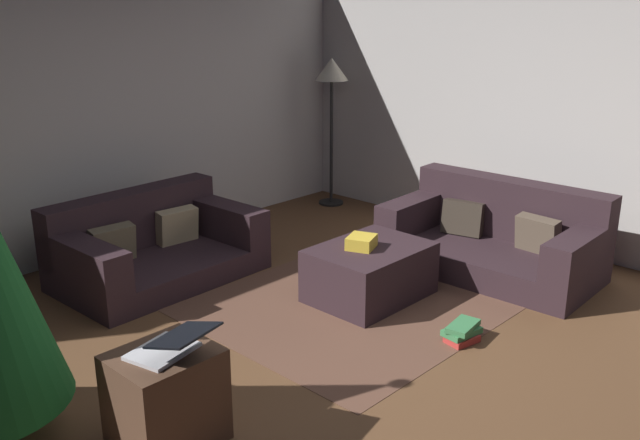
{
  "coord_description": "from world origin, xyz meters",
  "views": [
    {
      "loc": [
        -2.85,
        -2.53,
        2.25
      ],
      "look_at": [
        0.52,
        0.69,
        0.75
      ],
      "focal_mm": 38.85,
      "sensor_mm": 36.0,
      "label": 1
    }
  ],
  "objects": [
    {
      "name": "ground_plane",
      "position": [
        0.0,
        0.0,
        0.0
      ],
      "size": [
        6.4,
        6.4,
        0.0
      ],
      "primitive_type": "plane",
      "color": "brown"
    },
    {
      "name": "rear_partition",
      "position": [
        0.0,
        3.14,
        1.3
      ],
      "size": [
        6.4,
        0.12,
        2.6
      ],
      "primitive_type": "cube",
      "color": "#BCB7B2",
      "rests_on": "ground_plane"
    },
    {
      "name": "corner_partition",
      "position": [
        3.14,
        0.0,
        1.3
      ],
      "size": [
        0.12,
        6.4,
        2.6
      ],
      "primitive_type": "cube",
      "color": "#B5B0AB",
      "rests_on": "ground_plane"
    },
    {
      "name": "couch_left",
      "position": [
        0.12,
        2.26,
        0.26
      ],
      "size": [
        1.64,
        1.04,
        0.69
      ],
      "rotation": [
        0.0,
        0.0,
        3.17
      ],
      "color": "#2D1E23",
      "rests_on": "ground_plane"
    },
    {
      "name": "couch_right",
      "position": [
        2.26,
        0.25,
        0.28
      ],
      "size": [
        1.0,
        1.8,
        0.75
      ],
      "rotation": [
        0.0,
        0.0,
        1.61
      ],
      "color": "#2D1E23",
      "rests_on": "ground_plane"
    },
    {
      "name": "ottoman",
      "position": [
        1.04,
        0.65,
        0.21
      ],
      "size": [
        0.91,
        0.67,
        0.42
      ],
      "primitive_type": "cube",
      "color": "#2D1E23",
      "rests_on": "ground_plane"
    },
    {
      "name": "gift_box",
      "position": [
        0.97,
        0.68,
        0.47
      ],
      "size": [
        0.28,
        0.26,
        0.1
      ],
      "primitive_type": "cube",
      "rotation": [
        0.0,
        0.0,
        0.38
      ],
      "color": "gold",
      "rests_on": "ottoman"
    },
    {
      "name": "tv_remote",
      "position": [
        1.07,
        0.78,
        0.43
      ],
      "size": [
        0.09,
        0.17,
        0.02
      ],
      "primitive_type": "cube",
      "rotation": [
        0.0,
        0.0,
        -0.24
      ],
      "color": "black",
      "rests_on": "ottoman"
    },
    {
      "name": "side_table",
      "position": [
        -1.13,
        0.22,
        0.26
      ],
      "size": [
        0.52,
        0.44,
        0.53
      ],
      "primitive_type": "cube",
      "color": "#4C3323",
      "rests_on": "ground_plane"
    },
    {
      "name": "laptop",
      "position": [
        -1.12,
        0.16,
        0.59
      ],
      "size": [
        0.41,
        0.46,
        0.18
      ],
      "color": "silver",
      "rests_on": "side_table"
    },
    {
      "name": "book_stack",
      "position": [
        0.91,
        -0.29,
        0.07
      ],
      "size": [
        0.29,
        0.21,
        0.13
      ],
      "color": "#B7332D",
      "rests_on": "ground_plane"
    },
    {
      "name": "corner_lamp",
      "position": [
        2.75,
        2.64,
        1.39
      ],
      "size": [
        0.36,
        0.36,
        1.64
      ],
      "color": "black",
      "rests_on": "ground_plane"
    },
    {
      "name": "area_rug",
      "position": [
        1.04,
        0.65,
        0.0
      ],
      "size": [
        2.6,
        2.0,
        0.01
      ],
      "primitive_type": "cube",
      "color": "brown",
      "rests_on": "ground_plane"
    }
  ]
}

